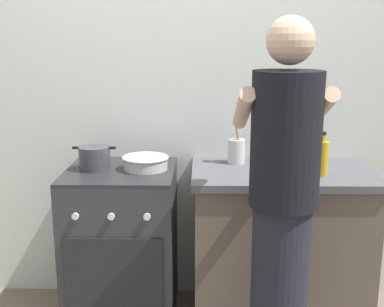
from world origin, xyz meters
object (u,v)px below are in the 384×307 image
(stove_range, at_px, (123,245))
(pot, at_px, (95,158))
(spice_bottle, at_px, (303,167))
(mixing_bowl, at_px, (145,162))
(oil_bottle, at_px, (322,157))
(person, at_px, (282,213))
(utensil_crock, at_px, (236,148))

(stove_range, bearing_deg, pot, 179.08)
(pot, height_order, spice_bottle, pot)
(pot, distance_m, mixing_bowl, 0.28)
(pot, xyz_separation_m, mixing_bowl, (0.28, 0.01, -0.02))
(pot, xyz_separation_m, oil_bottle, (1.23, -0.10, 0.03))
(stove_range, height_order, person, person)
(spice_bottle, relative_size, oil_bottle, 0.36)
(utensil_crock, xyz_separation_m, spice_bottle, (0.34, -0.24, -0.05))
(pot, relative_size, mixing_bowl, 0.91)
(pot, height_order, oil_bottle, oil_bottle)
(mixing_bowl, height_order, person, person)
(pot, relative_size, spice_bottle, 2.86)
(stove_range, xyz_separation_m, utensil_crock, (0.66, 0.16, 0.54))
(stove_range, relative_size, spice_bottle, 10.80)
(spice_bottle, bearing_deg, stove_range, 175.49)
(oil_bottle, relative_size, person, 0.14)
(stove_range, relative_size, utensil_crock, 2.84)
(mixing_bowl, xyz_separation_m, person, (0.67, -0.58, -0.08))
(utensil_crock, distance_m, person, 0.76)
(utensil_crock, height_order, oil_bottle, utensil_crock)
(stove_range, distance_m, mixing_bowl, 0.51)
(spice_bottle, height_order, person, person)
(utensil_crock, height_order, person, person)
(mixing_bowl, bearing_deg, pot, -177.75)
(stove_range, bearing_deg, person, -35.31)
(utensil_crock, bearing_deg, spice_bottle, -35.16)
(stove_range, height_order, pot, pot)
(spice_bottle, distance_m, oil_bottle, 0.11)
(pot, bearing_deg, spice_bottle, -4.06)
(mixing_bowl, height_order, oil_bottle, oil_bottle)
(utensil_crock, distance_m, spice_bottle, 0.42)
(pot, relative_size, person, 0.14)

